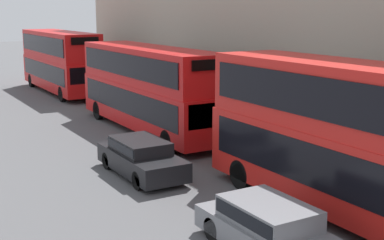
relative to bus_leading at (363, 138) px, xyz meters
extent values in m
cube|color=red|center=(0.00, 0.01, -1.01)|extent=(2.55, 11.37, 2.21)
cube|color=red|center=(0.00, 0.01, 1.05)|extent=(2.50, 11.14, 1.92)
cube|color=black|center=(0.00, 0.01, -0.75)|extent=(2.59, 10.46, 1.24)
cube|color=black|center=(0.00, 0.01, 1.15)|extent=(2.59, 10.46, 1.15)
cylinder|color=black|center=(-1.12, 4.09, -1.97)|extent=(0.30, 1.00, 1.00)
cylinder|color=black|center=(1.13, 4.09, -1.97)|extent=(0.30, 1.00, 1.00)
cube|color=red|center=(0.00, 13.41, -1.10)|extent=(2.55, 11.36, 2.04)
cube|color=red|center=(0.00, 13.41, 0.81)|extent=(2.50, 11.13, 1.76)
cube|color=black|center=(0.00, 13.41, -0.85)|extent=(2.59, 10.45, 1.14)
cube|color=black|center=(0.00, 13.41, 0.89)|extent=(2.59, 10.45, 1.06)
cube|color=black|center=(0.00, 7.76, -0.69)|extent=(2.17, 0.06, 1.02)
cube|color=black|center=(0.00, 7.76, 1.33)|extent=(1.78, 0.06, 0.42)
cylinder|color=black|center=(-1.12, 9.33, -1.97)|extent=(0.30, 1.00, 1.00)
cylinder|color=black|center=(1.13, 9.33, -1.97)|extent=(0.30, 1.00, 1.00)
cylinder|color=black|center=(-1.12, 17.49, -1.97)|extent=(0.30, 1.00, 1.00)
cylinder|color=black|center=(1.13, 17.49, -1.97)|extent=(0.30, 1.00, 1.00)
cube|color=red|center=(0.00, 28.01, -1.07)|extent=(2.55, 11.13, 2.10)
cube|color=red|center=(0.00, 28.01, 0.95)|extent=(2.50, 10.90, 1.93)
cube|color=black|center=(0.00, 28.01, -0.82)|extent=(2.59, 10.24, 1.18)
cube|color=black|center=(0.00, 28.01, 1.04)|extent=(2.59, 10.24, 1.16)
cube|color=black|center=(0.00, 22.48, -0.65)|extent=(2.17, 0.06, 1.05)
cube|color=black|center=(0.00, 22.48, 1.52)|extent=(1.78, 0.06, 0.46)
cylinder|color=black|center=(-1.12, 24.05, -1.97)|extent=(0.30, 1.00, 1.00)
cylinder|color=black|center=(1.13, 24.05, -1.97)|extent=(0.30, 1.00, 1.00)
cylinder|color=black|center=(-1.12, 31.98, -1.97)|extent=(0.30, 1.00, 1.00)
cylinder|color=black|center=(1.13, 31.98, -1.97)|extent=(0.30, 1.00, 1.00)
cube|color=slate|center=(-3.40, -0.31, -1.99)|extent=(1.78, 4.32, 0.59)
cube|color=slate|center=(-3.40, -0.20, -1.43)|extent=(1.57, 2.38, 0.53)
cube|color=black|center=(-3.40, -0.20, -1.40)|extent=(1.61, 2.26, 0.34)
cylinder|color=black|center=(-4.18, 1.07, -2.15)|extent=(0.22, 0.64, 0.64)
cylinder|color=black|center=(-2.62, 1.07, -2.15)|extent=(0.22, 0.64, 0.64)
cube|color=black|center=(-3.40, 7.13, -1.94)|extent=(1.75, 4.33, 0.69)
cube|color=black|center=(-3.40, 7.23, -1.37)|extent=(1.54, 2.38, 0.45)
cube|color=black|center=(-3.40, 7.23, -1.35)|extent=(1.58, 2.26, 0.29)
cylinder|color=black|center=(-4.17, 5.74, -2.15)|extent=(0.22, 0.64, 0.64)
cylinder|color=black|center=(-2.63, 5.74, -2.15)|extent=(0.22, 0.64, 0.64)
cylinder|color=black|center=(-4.17, 8.51, -2.15)|extent=(0.22, 0.64, 0.64)
cylinder|color=black|center=(-2.63, 8.51, -2.15)|extent=(0.22, 0.64, 0.64)
camera|label=1|loc=(-11.29, -9.90, 3.48)|focal=50.00mm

